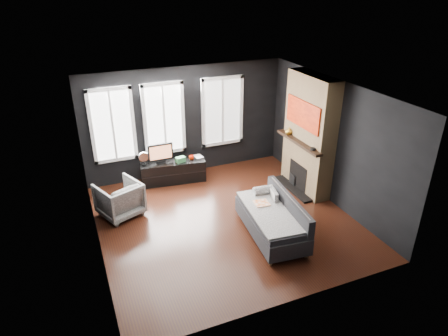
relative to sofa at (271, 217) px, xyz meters
name	(u,v)px	position (x,y,z in m)	size (l,w,h in m)	color
floor	(225,220)	(-0.62, 0.80, -0.40)	(5.00, 5.00, 0.00)	black
ceiling	(225,92)	(-0.62, 0.80, 2.30)	(5.00, 5.00, 0.00)	white
wall_back	(186,122)	(-0.62, 3.30, 0.95)	(5.00, 0.02, 2.70)	black
wall_left	(91,185)	(-3.12, 0.80, 0.95)	(0.02, 5.00, 2.70)	black
wall_right	(333,142)	(1.88, 0.80, 0.95)	(0.02, 5.00, 2.70)	black
windows	(166,82)	(-1.07, 3.26, 1.98)	(4.00, 0.16, 1.76)	white
fireplace	(309,134)	(1.68, 1.40, 0.95)	(0.70, 1.62, 2.70)	#93724C
sofa	(271,217)	(0.00, 0.00, 0.00)	(0.93, 1.86, 0.80)	#232326
stripe_pillow	(274,198)	(0.24, 0.34, 0.18)	(0.08, 0.32, 0.32)	gray
armchair	(119,197)	(-2.57, 1.86, 0.01)	(0.80, 0.75, 0.82)	white
media_console	(173,171)	(-1.13, 2.90, -0.13)	(1.55, 0.48, 0.53)	black
monitor	(160,152)	(-1.39, 2.94, 0.41)	(0.61, 0.13, 0.55)	black
desk_fan	(144,158)	(-1.79, 2.98, 0.30)	(0.23, 0.23, 0.33)	gray
mug	(191,157)	(-0.66, 2.83, 0.20)	(0.13, 0.10, 0.13)	red
book	(195,153)	(-0.55, 2.91, 0.26)	(0.18, 0.02, 0.25)	#BFAE9A
storage_box	(180,159)	(-0.95, 2.80, 0.19)	(0.23, 0.14, 0.12)	#337B45
mantel_vase	(289,131)	(1.43, 1.85, 0.91)	(0.17, 0.18, 0.17)	orange
mantel_clock	(313,149)	(1.43, 0.85, 0.85)	(0.12, 0.12, 0.04)	black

